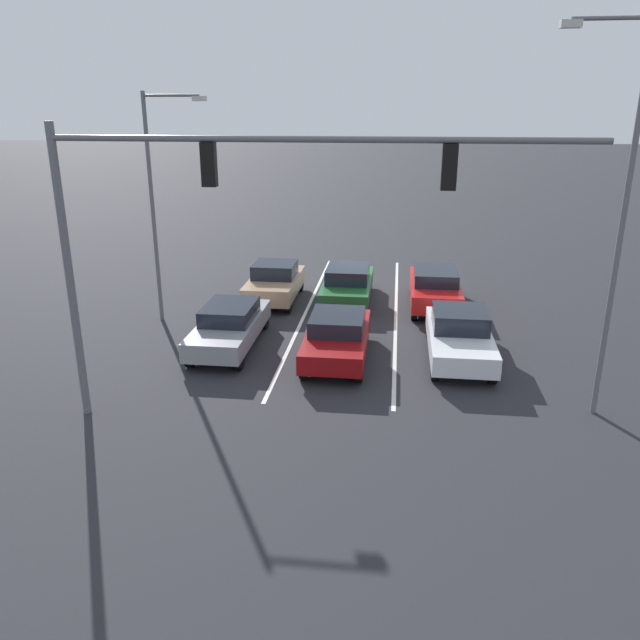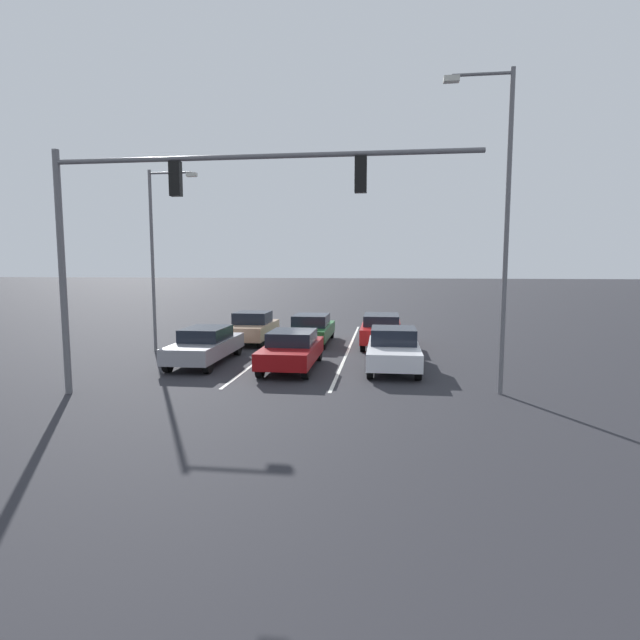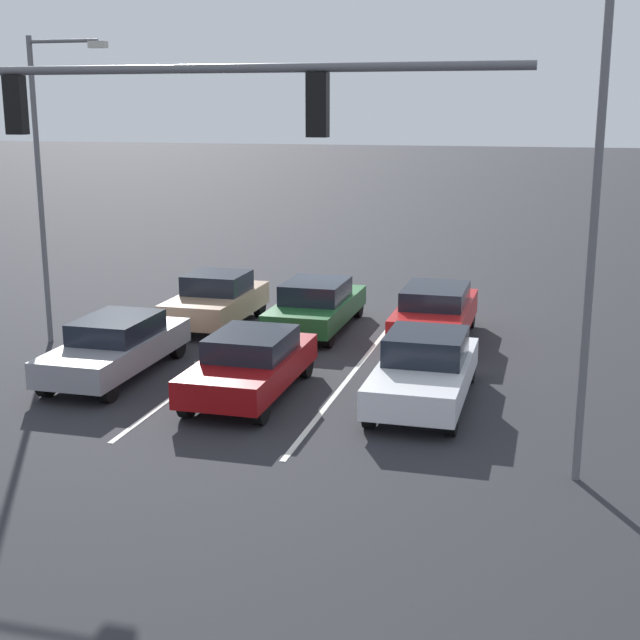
{
  "view_description": "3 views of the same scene",
  "coord_description": "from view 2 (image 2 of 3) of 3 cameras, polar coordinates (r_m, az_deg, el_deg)",
  "views": [
    {
      "loc": [
        -1.6,
        24.9,
        7.43
      ],
      "look_at": [
        0.7,
        6.26,
        1.01
      ],
      "focal_mm": 35.0,
      "sensor_mm": 36.0,
      "label": 1
    },
    {
      "loc": [
        -3.33,
        24.97,
        3.86
      ],
      "look_at": [
        -0.99,
        7.03,
        1.86
      ],
      "focal_mm": 28.0,
      "sensor_mm": 36.0,
      "label": 2
    },
    {
      "loc": [
        -6.25,
        24.63,
        6.24
      ],
      "look_at": [
        -1.25,
        5.99,
        1.59
      ],
      "focal_mm": 50.0,
      "sensor_mm": 36.0,
      "label": 3
    }
  ],
  "objects": [
    {
      "name": "ground_plane",
      "position": [
        25.48,
        -0.16,
        -2.39
      ],
      "size": [
        240.0,
        240.0,
        0.0
      ],
      "primitive_type": "plane",
      "color": "#28282D"
    },
    {
      "name": "lane_stripe_left_divider",
      "position": [
        23.18,
        3.33,
        -3.27
      ],
      "size": [
        0.12,
        16.34,
        0.01
      ],
      "primitive_type": "cube",
      "color": "silver",
      "rests_on": "ground_plane"
    },
    {
      "name": "lane_stripe_center_divider",
      "position": [
        23.66,
        -4.98,
        -3.08
      ],
      "size": [
        0.12,
        16.34,
        0.01
      ],
      "primitive_type": "cube",
      "color": "silver",
      "rests_on": "ground_plane"
    },
    {
      "name": "car_gray_rightlane_front",
      "position": [
        20.18,
        -12.94,
        -2.77
      ],
      "size": [
        1.76,
        4.77,
        1.41
      ],
      "color": "gray",
      "rests_on": "ground_plane"
    },
    {
      "name": "car_maroon_midlane_front",
      "position": [
        18.65,
        -3.24,
        -3.33
      ],
      "size": [
        1.85,
        4.46,
        1.41
      ],
      "color": "maroon",
      "rests_on": "ground_plane"
    },
    {
      "name": "car_white_leftlane_front",
      "position": [
        18.84,
        8.39,
        -3.25
      ],
      "size": [
        1.87,
        4.66,
        1.51
      ],
      "color": "silver",
      "rests_on": "ground_plane"
    },
    {
      "name": "car_darkgreen_midlane_second",
      "position": [
        24.63,
        -0.99,
        -0.98
      ],
      "size": [
        1.86,
        4.73,
        1.43
      ],
      "color": "#1E5928",
      "rests_on": "ground_plane"
    },
    {
      "name": "car_red_leftlane_second",
      "position": [
        24.02,
        7.01,
        -1.04
      ],
      "size": [
        1.86,
        4.65,
        1.51
      ],
      "color": "red",
      "rests_on": "ground_plane"
    },
    {
      "name": "car_tan_rightlane_second",
      "position": [
        24.96,
        -7.75,
        -0.85
      ],
      "size": [
        1.87,
        4.15,
        1.54
      ],
      "color": "tan",
      "rests_on": "ground_plane"
    },
    {
      "name": "traffic_signal_gantry",
      "position": [
        14.91,
        -16.05,
        11.77
      ],
      "size": [
        12.04,
        0.37,
        7.15
      ],
      "color": "slate",
      "rests_on": "ground_plane"
    },
    {
      "name": "street_lamp_right_shoulder",
      "position": [
        23.26,
        -18.09,
        7.9
      ],
      "size": [
        2.2,
        0.24,
        7.95
      ],
      "color": "slate",
      "rests_on": "ground_plane"
    },
    {
      "name": "street_lamp_left_shoulder",
      "position": [
        15.63,
        19.94,
        11.31
      ],
      "size": [
        1.97,
        0.24,
        9.37
      ],
      "color": "slate",
      "rests_on": "ground_plane"
    }
  ]
}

